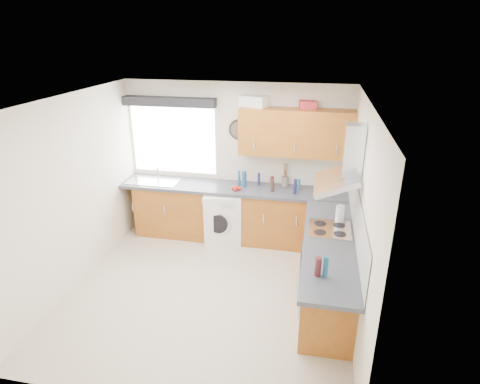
% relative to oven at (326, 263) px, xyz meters
% --- Properties ---
extents(ground_plane, '(3.60, 3.60, 0.00)m').
position_rel_oven_xyz_m(ground_plane, '(-1.50, -0.30, -0.42)').
color(ground_plane, beige).
extents(ceiling, '(3.60, 3.60, 0.02)m').
position_rel_oven_xyz_m(ceiling, '(-1.50, -0.30, 2.08)').
color(ceiling, white).
rests_on(ceiling, wall_back).
extents(wall_back, '(3.60, 0.02, 2.50)m').
position_rel_oven_xyz_m(wall_back, '(-1.50, 1.50, 0.82)').
color(wall_back, silver).
rests_on(wall_back, ground_plane).
extents(wall_front, '(3.60, 0.02, 2.50)m').
position_rel_oven_xyz_m(wall_front, '(-1.50, -2.10, 0.82)').
color(wall_front, silver).
rests_on(wall_front, ground_plane).
extents(wall_left, '(0.02, 3.60, 2.50)m').
position_rel_oven_xyz_m(wall_left, '(-3.30, -0.30, 0.82)').
color(wall_left, silver).
rests_on(wall_left, ground_plane).
extents(wall_right, '(0.02, 3.60, 2.50)m').
position_rel_oven_xyz_m(wall_right, '(0.30, -0.30, 0.82)').
color(wall_right, silver).
rests_on(wall_right, ground_plane).
extents(window, '(1.40, 0.02, 1.10)m').
position_rel_oven_xyz_m(window, '(-2.55, 1.49, 1.12)').
color(window, white).
rests_on(window, wall_back).
extents(window_blind, '(1.50, 0.18, 0.14)m').
position_rel_oven_xyz_m(window_blind, '(-2.55, 1.40, 1.76)').
color(window_blind, black).
rests_on(window_blind, wall_back).
extents(splashback, '(0.01, 3.00, 0.54)m').
position_rel_oven_xyz_m(splashback, '(0.29, 0.00, 0.75)').
color(splashback, white).
rests_on(splashback, wall_right).
extents(base_cab_back, '(3.00, 0.58, 0.86)m').
position_rel_oven_xyz_m(base_cab_back, '(-1.60, 1.21, 0.01)').
color(base_cab_back, brown).
rests_on(base_cab_back, ground_plane).
extents(base_cab_corner, '(0.60, 0.60, 0.86)m').
position_rel_oven_xyz_m(base_cab_corner, '(0.00, 1.20, 0.01)').
color(base_cab_corner, brown).
rests_on(base_cab_corner, ground_plane).
extents(base_cab_right, '(0.58, 2.10, 0.86)m').
position_rel_oven_xyz_m(base_cab_right, '(0.01, -0.15, 0.01)').
color(base_cab_right, brown).
rests_on(base_cab_right, ground_plane).
extents(worktop_back, '(3.60, 0.62, 0.05)m').
position_rel_oven_xyz_m(worktop_back, '(-1.50, 1.20, 0.46)').
color(worktop_back, '#34353D').
rests_on(worktop_back, base_cab_back).
extents(worktop_right, '(0.62, 2.42, 0.05)m').
position_rel_oven_xyz_m(worktop_right, '(0.00, -0.30, 0.46)').
color(worktop_right, '#34353D').
rests_on(worktop_right, base_cab_right).
extents(sink, '(0.84, 0.46, 0.10)m').
position_rel_oven_xyz_m(sink, '(-2.83, 1.20, 0.52)').
color(sink, silver).
rests_on(sink, worktop_back).
extents(oven, '(0.56, 0.58, 0.85)m').
position_rel_oven_xyz_m(oven, '(0.00, 0.00, 0.00)').
color(oven, black).
rests_on(oven, ground_plane).
extents(hob_plate, '(0.52, 0.52, 0.01)m').
position_rel_oven_xyz_m(hob_plate, '(0.00, 0.00, 0.49)').
color(hob_plate, silver).
rests_on(hob_plate, worktop_right).
extents(extractor_hood, '(0.52, 0.78, 0.66)m').
position_rel_oven_xyz_m(extractor_hood, '(0.10, -0.00, 1.34)').
color(extractor_hood, silver).
rests_on(extractor_hood, wall_right).
extents(upper_cabinets, '(1.70, 0.35, 0.70)m').
position_rel_oven_xyz_m(upper_cabinets, '(-0.55, 1.32, 1.38)').
color(upper_cabinets, brown).
rests_on(upper_cabinets, wall_back).
extents(washing_machine, '(0.70, 0.68, 0.85)m').
position_rel_oven_xyz_m(washing_machine, '(-1.65, 1.10, 0.00)').
color(washing_machine, white).
rests_on(washing_machine, ground_plane).
extents(wall_clock, '(0.32, 0.04, 0.32)m').
position_rel_oven_xyz_m(wall_clock, '(-1.45, 1.46, 1.34)').
color(wall_clock, black).
rests_on(wall_clock, wall_back).
extents(casserole, '(0.46, 0.40, 0.16)m').
position_rel_oven_xyz_m(casserole, '(-1.20, 1.42, 1.81)').
color(casserole, white).
rests_on(casserole, upper_cabinets).
extents(storage_box, '(0.27, 0.24, 0.11)m').
position_rel_oven_xyz_m(storage_box, '(-0.41, 1.42, 1.78)').
color(storage_box, red).
rests_on(storage_box, upper_cabinets).
extents(utensil_pot, '(0.14, 0.14, 0.15)m').
position_rel_oven_xyz_m(utensil_pot, '(-0.69, 1.40, 0.56)').
color(utensil_pot, '#74635B').
rests_on(utensil_pot, worktop_back).
extents(kitchen_roll, '(0.11, 0.11, 0.23)m').
position_rel_oven_xyz_m(kitchen_roll, '(0.12, 0.24, 0.60)').
color(kitchen_roll, white).
rests_on(kitchen_roll, worktop_right).
extents(tomato_cluster, '(0.15, 0.15, 0.06)m').
position_rel_oven_xyz_m(tomato_cluster, '(-1.41, 1.08, 0.52)').
color(tomato_cluster, '#AD130C').
rests_on(tomato_cluster, worktop_back).
extents(jar_0, '(0.05, 0.05, 0.24)m').
position_rel_oven_xyz_m(jar_0, '(-0.51, 1.09, 0.60)').
color(jar_0, '#181548').
rests_on(jar_0, worktop_back).
extents(jar_1, '(0.05, 0.05, 0.17)m').
position_rel_oven_xyz_m(jar_1, '(-0.46, 1.28, 0.57)').
color(jar_1, '#1C6389').
rests_on(jar_1, worktop_back).
extents(jar_2, '(0.06, 0.06, 0.18)m').
position_rel_oven_xyz_m(jar_2, '(-0.86, 1.13, 0.58)').
color(jar_2, '#35291D').
rests_on(jar_2, worktop_back).
extents(jar_3, '(0.04, 0.04, 0.25)m').
position_rel_oven_xyz_m(jar_3, '(-1.40, 1.27, 0.61)').
color(jar_3, navy).
rests_on(jar_3, worktop_back).
extents(jar_4, '(0.06, 0.06, 0.17)m').
position_rel_oven_xyz_m(jar_4, '(-0.89, 1.32, 0.57)').
color(jar_4, '#501C1C').
rests_on(jar_4, worktop_back).
extents(jar_5, '(0.04, 0.04, 0.21)m').
position_rel_oven_xyz_m(jar_5, '(-1.10, 1.35, 0.59)').
color(jar_5, navy).
rests_on(jar_5, worktop_back).
extents(jar_6, '(0.07, 0.07, 0.25)m').
position_rel_oven_xyz_m(jar_6, '(-1.32, 1.25, 0.61)').
color(jar_6, navy).
rests_on(jar_6, worktop_back).
extents(bottle_0, '(0.05, 0.05, 0.24)m').
position_rel_oven_xyz_m(bottle_0, '(-0.06, -1.05, 0.60)').
color(bottle_0, navy).
rests_on(bottle_0, worktop_right).
extents(bottle_1, '(0.07, 0.07, 0.21)m').
position_rel_oven_xyz_m(bottle_1, '(-0.13, -1.05, 0.59)').
color(bottle_1, '#47191E').
rests_on(bottle_1, worktop_right).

